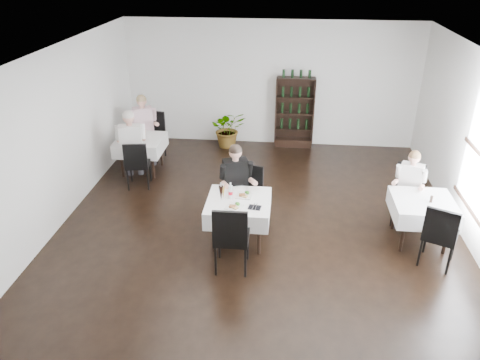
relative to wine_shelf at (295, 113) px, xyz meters
name	(u,v)px	position (x,y,z in m)	size (l,w,h in m)	color
room_shell	(258,160)	(-0.60, -4.31, 0.65)	(9.00, 9.00, 9.00)	black
wine_shelf	(295,113)	(0.00, 0.00, 0.00)	(0.90, 0.28, 1.75)	black
main_table	(239,208)	(-0.90, -4.31, -0.23)	(1.03, 1.03, 0.77)	black
left_table	(141,145)	(-3.30, -1.81, -0.23)	(0.98, 0.98, 0.77)	black
right_table	(423,209)	(2.10, -4.01, -0.23)	(0.98, 0.98, 0.77)	black
potted_tree	(228,129)	(-1.60, -0.20, -0.38)	(0.84, 0.72, 0.93)	#29551D
main_chair_far	(249,189)	(-0.80, -3.51, -0.28)	(0.56, 0.56, 0.98)	black
main_chair_near	(231,235)	(-0.92, -5.16, -0.20)	(0.52, 0.53, 1.13)	black
left_chair_far	(153,132)	(-3.25, -1.03, -0.23)	(0.59, 0.60, 1.09)	black
left_chair_near	(137,162)	(-3.14, -2.61, -0.27)	(0.53, 0.53, 1.01)	black
right_chair_far	(408,190)	(2.02, -3.33, -0.24)	(0.57, 0.58, 1.06)	black
right_chair_near	(440,233)	(2.19, -4.71, -0.24)	(0.64, 0.64, 1.06)	black
diner_main	(237,180)	(-0.99, -3.80, 0.03)	(0.65, 0.69, 1.51)	#3A3B42
diner_left_far	(144,124)	(-3.37, -1.24, 0.05)	(0.70, 0.73, 1.55)	#3A3B42
diner_left_near	(131,140)	(-3.32, -2.30, 0.07)	(0.66, 0.70, 1.58)	#3A3B42
diner_right_far	(410,182)	(1.99, -3.41, -0.06)	(0.60, 0.63, 1.36)	#3A3B42
plate_far	(244,195)	(-0.82, -4.17, -0.06)	(0.27, 0.27, 0.08)	white
plate_near	(235,207)	(-0.94, -4.56, -0.06)	(0.30, 0.30, 0.08)	white
pilsner_dark	(221,193)	(-1.18, -4.35, 0.06)	(0.08, 0.08, 0.32)	black
pilsner_lager	(223,192)	(-1.16, -4.27, 0.03)	(0.06, 0.06, 0.26)	gold
coke_bottle	(231,192)	(-1.04, -4.26, 0.04)	(0.07, 0.07, 0.28)	silver
napkin_cutlery	(255,207)	(-0.62, -4.53, -0.07)	(0.22, 0.22, 0.02)	black
pepper_mill	(431,199)	(2.19, -4.06, -0.02)	(0.04, 0.04, 0.11)	black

